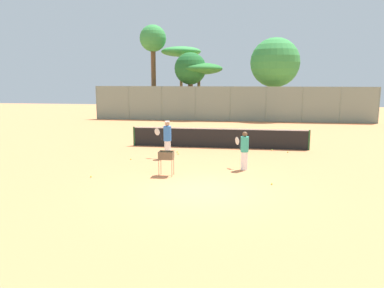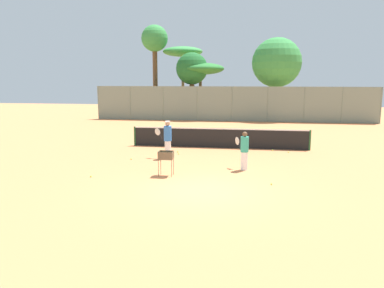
# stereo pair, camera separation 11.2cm
# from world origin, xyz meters

# --- Properties ---
(ground_plane) EXTENTS (80.00, 80.00, 0.00)m
(ground_plane) POSITION_xyz_m (0.00, 0.00, 0.00)
(ground_plane) COLOR #D37F4C
(tennis_net) EXTENTS (9.57, 0.10, 1.07)m
(tennis_net) POSITION_xyz_m (0.00, 7.95, 0.56)
(tennis_net) COLOR #26592D
(tennis_net) RESTS_ON ground_plane
(back_fence) EXTENTS (24.66, 0.08, 3.03)m
(back_fence) POSITION_xyz_m (0.00, 20.93, 1.51)
(back_fence) COLOR gray
(back_fence) RESTS_ON ground_plane
(tree_0) EXTENTS (4.42, 4.42, 5.15)m
(tree_0) POSITION_xyz_m (-3.07, 23.21, 4.56)
(tree_0) COLOR brown
(tree_0) RESTS_ON ground_plane
(tree_1) EXTENTS (2.57, 2.57, 8.85)m
(tree_1) POSITION_xyz_m (-7.77, 24.60, 7.23)
(tree_1) COLOR brown
(tree_1) RESTS_ON ground_plane
(tree_2) EXTENTS (2.93, 2.93, 6.07)m
(tree_2) POSITION_xyz_m (-3.79, 22.65, 4.53)
(tree_2) COLOR brown
(tree_2) RESTS_ON ground_plane
(tree_3) EXTENTS (4.44, 4.44, 7.35)m
(tree_3) POSITION_xyz_m (3.87, 23.23, 5.09)
(tree_3) COLOR brown
(tree_3) RESTS_ON ground_plane
(tree_4) EXTENTS (4.00, 4.00, 6.87)m
(tree_4) POSITION_xyz_m (-5.25, 26.05, 6.28)
(tree_4) COLOR brown
(tree_4) RESTS_ON ground_plane
(player_white_outfit) EXTENTS (0.90, 0.39, 1.76)m
(player_white_outfit) POSITION_xyz_m (-2.18, 4.92, 0.91)
(player_white_outfit) COLOR white
(player_white_outfit) RESTS_ON ground_plane
(player_red_cap) EXTENTS (0.61, 0.74, 1.59)m
(player_red_cap) POSITION_xyz_m (1.42, 3.14, 0.82)
(player_red_cap) COLOR white
(player_red_cap) RESTS_ON ground_plane
(ball_cart) EXTENTS (0.56, 0.41, 0.96)m
(ball_cart) POSITION_xyz_m (-1.56, 1.75, 0.73)
(ball_cart) COLOR brown
(ball_cart) RESTS_ON ground_plane
(tennis_ball_0) EXTENTS (0.07, 0.07, 0.07)m
(tennis_ball_0) POSITION_xyz_m (-1.84, 5.86, 0.03)
(tennis_ball_0) COLOR #D1E54C
(tennis_ball_0) RESTS_ON ground_plane
(tennis_ball_1) EXTENTS (0.07, 0.07, 0.07)m
(tennis_ball_1) POSITION_xyz_m (-4.33, 1.08, 0.03)
(tennis_ball_1) COLOR #D1E54C
(tennis_ball_1) RESTS_ON ground_plane
(tennis_ball_2) EXTENTS (0.07, 0.07, 0.07)m
(tennis_ball_2) POSITION_xyz_m (-2.85, 7.54, 0.03)
(tennis_ball_2) COLOR #D1E54C
(tennis_ball_2) RESTS_ON ground_plane
(tennis_ball_3) EXTENTS (0.07, 0.07, 0.07)m
(tennis_ball_3) POSITION_xyz_m (-3.79, 4.32, 0.03)
(tennis_ball_3) COLOR #D1E54C
(tennis_ball_3) RESTS_ON ground_plane
(tennis_ball_4) EXTENTS (0.07, 0.07, 0.07)m
(tennis_ball_4) POSITION_xyz_m (-1.99, 6.37, 0.03)
(tennis_ball_4) COLOR #D1E54C
(tennis_ball_4) RESTS_ON ground_plane
(tennis_ball_5) EXTENTS (0.07, 0.07, 0.07)m
(tennis_ball_5) POSITION_xyz_m (2.42, 1.06, 0.03)
(tennis_ball_5) COLOR #D1E54C
(tennis_ball_5) RESTS_ON ground_plane
(tennis_ball_6) EXTENTS (0.07, 0.07, 0.07)m
(tennis_ball_6) POSITION_xyz_m (2.83, 7.54, 0.03)
(tennis_ball_6) COLOR #D1E54C
(tennis_ball_6) RESTS_ON ground_plane
(tennis_ball_7) EXTENTS (0.07, 0.07, 0.07)m
(tennis_ball_7) POSITION_xyz_m (3.58, 7.12, 0.03)
(tennis_ball_7) COLOR #D1E54C
(tennis_ball_7) RESTS_ON ground_plane
(parked_car) EXTENTS (4.20, 1.70, 1.60)m
(parked_car) POSITION_xyz_m (-5.25, 25.23, 0.66)
(parked_car) COLOR #3F4C8C
(parked_car) RESTS_ON ground_plane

